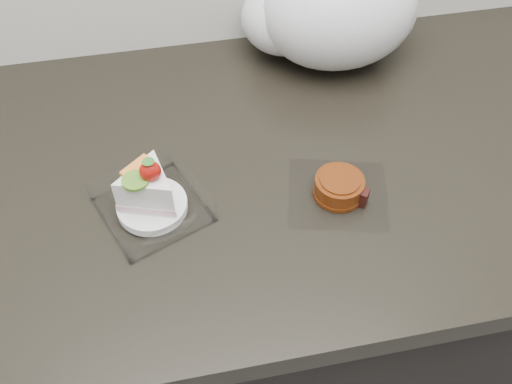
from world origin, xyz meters
The scene contains 4 objects.
counter centered at (0.00, 1.69, 0.45)m, with size 2.04×0.64×0.90m.
cake_tray centered at (-0.11, 1.62, 0.93)m, with size 0.17×0.17×0.10m.
mooncake_wrap centered at (0.15, 1.60, 0.91)m, with size 0.17×0.16×0.03m.
plastic_bag centered at (0.22, 1.91, 1.00)m, with size 0.31×0.24×0.24m.
Camera 1 is at (-0.07, 1.11, 1.52)m, focal length 40.00 mm.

